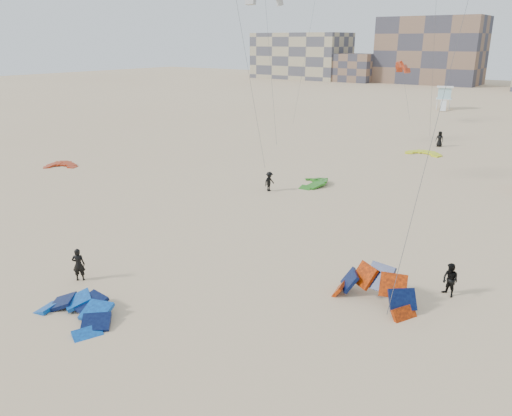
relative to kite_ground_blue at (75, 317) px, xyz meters
The scene contains 15 objects.
ground 2.75m from the kite_ground_blue, 73.94° to the left, with size 320.00×320.00×0.00m, color beige.
kite_ground_blue is the anchor object (origin of this frame).
kite_ground_orange 13.66m from the kite_ground_blue, 41.88° to the left, with size 4.16×3.02×2.81m, color #FF4304, non-canonical shape.
kite_ground_red 30.11m from the kite_ground_blue, 147.74° to the left, with size 2.86×2.99×0.69m, color red, non-canonical shape.
kite_ground_green 25.35m from the kite_ground_blue, 95.49° to the left, with size 3.44×3.59×0.84m, color #2D7F17, non-canonical shape.
kite_ground_yellow 42.72m from the kite_ground_blue, 88.24° to the left, with size 3.43×3.61×0.41m, color #F0FF21, non-canonical shape.
kitesurfer_main 3.90m from the kite_ground_blue, 141.26° to the left, with size 0.64×0.42×1.75m, color black.
kitesurfer_b 17.54m from the kite_ground_blue, 42.81° to the left, with size 0.81×0.63×1.67m, color black.
kitesurfer_c 21.77m from the kite_ground_blue, 101.28° to the left, with size 1.05×0.60×1.62m, color black.
kitesurfer_e 47.87m from the kite_ground_blue, 88.35° to the left, with size 0.88×0.57×1.79m, color black.
kite_fly_red 62.00m from the kite_ground_blue, 98.11° to the left, with size 4.52×4.51×8.41m.
lifeguard_tower_far 82.70m from the kite_ground_blue, 95.89° to the left, with size 3.47×5.78×3.95m.
condo_west_a 149.79m from the kite_ground_blue, 117.56° to the left, with size 30.00×15.00×14.00m, color tan.
condo_west_b 140.03m from the kite_ground_blue, 102.08° to the left, with size 28.00×14.00×18.00m, color brown.
condo_fill_left 139.67m from the kite_ground_blue, 110.65° to the left, with size 12.00×10.00×8.00m, color brown.
Camera 1 is at (17.31, -13.61, 11.74)m, focal length 35.00 mm.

